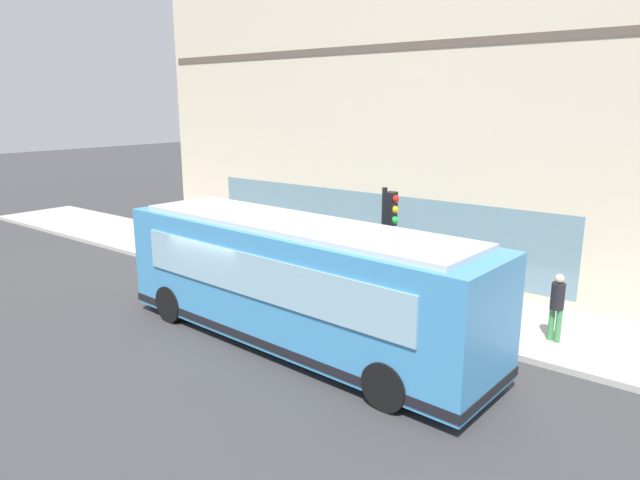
% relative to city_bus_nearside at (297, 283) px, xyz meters
% --- Properties ---
extents(ground, '(120.00, 120.00, 0.00)m').
position_rel_city_bus_nearside_xyz_m(ground, '(-0.24, 2.01, -1.55)').
color(ground, '#38383A').
extents(sidewalk_curb, '(3.86, 40.00, 0.15)m').
position_rel_city_bus_nearside_xyz_m(sidewalk_curb, '(4.29, 2.01, -1.48)').
color(sidewalk_curb, '#B2ADA3').
rests_on(sidewalk_curb, ground).
extents(building_corner, '(9.61, 19.78, 13.60)m').
position_rel_city_bus_nearside_xyz_m(building_corner, '(11.00, 2.01, 5.24)').
color(building_corner, beige).
rests_on(building_corner, ground).
extents(city_bus_nearside, '(3.03, 10.15, 3.07)m').
position_rel_city_bus_nearside_xyz_m(city_bus_nearside, '(0.00, 0.00, 0.00)').
color(city_bus_nearside, '#3F8CC6').
rests_on(city_bus_nearside, ground).
extents(traffic_light_near_corner, '(0.32, 0.49, 3.48)m').
position_rel_city_bus_nearside_xyz_m(traffic_light_near_corner, '(2.73, -0.87, 1.02)').
color(traffic_light_near_corner, black).
rests_on(traffic_light_near_corner, sidewalk_curb).
extents(fire_hydrant, '(0.35, 0.35, 0.74)m').
position_rel_city_bus_nearside_xyz_m(fire_hydrant, '(5.03, -0.11, -1.04)').
color(fire_hydrant, yellow).
rests_on(fire_hydrant, sidewalk_curb).
extents(pedestrian_near_building_entrance, '(0.32, 0.32, 1.69)m').
position_rel_city_bus_nearside_xyz_m(pedestrian_near_building_entrance, '(3.68, -5.04, -0.43)').
color(pedestrian_near_building_entrance, '#3F8C4C').
rests_on(pedestrian_near_building_entrance, sidewalk_curb).
extents(pedestrian_by_light_pole, '(0.32, 0.32, 1.72)m').
position_rel_city_bus_nearside_xyz_m(pedestrian_by_light_pole, '(5.54, 9.89, -0.41)').
color(pedestrian_by_light_pole, gold).
rests_on(pedestrian_by_light_pole, sidewalk_curb).
extents(newspaper_vending_box, '(0.44, 0.43, 0.90)m').
position_rel_city_bus_nearside_xyz_m(newspaper_vending_box, '(4.43, 4.72, -0.95)').
color(newspaper_vending_box, '#197233').
rests_on(newspaper_vending_box, sidewalk_curb).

